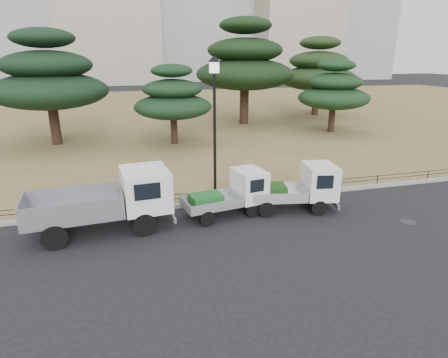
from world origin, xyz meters
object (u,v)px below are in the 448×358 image
object	(u,v)px
truck_kei_front	(231,194)
truck_kei_rear	(298,188)
street_lamp	(214,105)
tarp_pile	(62,204)
truck_large	(109,199)

from	to	relation	value
truck_kei_front	truck_kei_rear	world-z (taller)	truck_kei_rear
truck_kei_front	street_lamp	bearing A→B (deg)	90.77
truck_kei_front	tarp_pile	bearing A→B (deg)	157.78
tarp_pile	truck_kei_front	bearing A→B (deg)	-12.66
truck_large	truck_kei_rear	bearing A→B (deg)	-5.11
truck_kei_front	truck_large	bearing A→B (deg)	173.18
truck_kei_front	truck_kei_rear	xyz separation A→B (m)	(2.78, -0.24, 0.07)
truck_kei_rear	street_lamp	world-z (taller)	street_lamp
truck_large	street_lamp	world-z (taller)	street_lamp
tarp_pile	truck_kei_rear	bearing A→B (deg)	-10.39
truck_kei_front	street_lamp	world-z (taller)	street_lamp
truck_large	truck_kei_front	distance (m)	4.67
street_lamp	tarp_pile	world-z (taller)	street_lamp
truck_large	truck_kei_rear	xyz separation A→B (m)	(7.44, -0.02, -0.26)
truck_kei_rear	truck_kei_front	bearing A→B (deg)	-174.45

